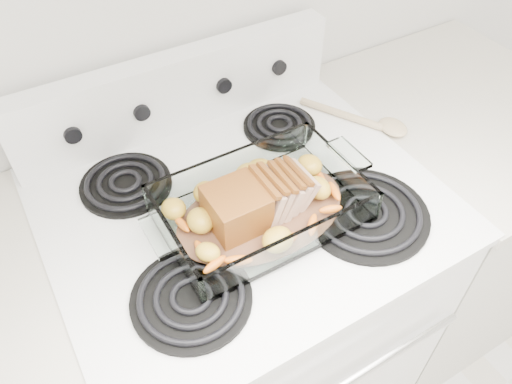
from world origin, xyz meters
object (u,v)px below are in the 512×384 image
electric_range (246,314)px  baking_dish (261,209)px  counter_right (427,223)px  pork_roast (252,203)px

electric_range → baking_dish: bearing=-83.1°
electric_range → counter_right: electric_range is taller
electric_range → baking_dish: size_ratio=2.95×
electric_range → counter_right: bearing=-0.1°
counter_right → baking_dish: bearing=-174.6°
pork_roast → counter_right: bearing=-14.0°
electric_range → pork_roast: 0.51m
counter_right → pork_roast: pork_roast is taller
baking_dish → pork_roast: size_ratio=1.77×
baking_dish → electric_range: bearing=96.8°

